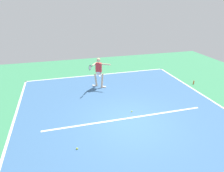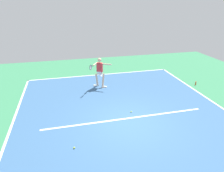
{
  "view_description": "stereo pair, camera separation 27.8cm",
  "coord_description": "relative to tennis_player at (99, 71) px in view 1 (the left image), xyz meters",
  "views": [
    {
      "loc": [
        2.75,
        6.97,
        4.92
      ],
      "look_at": [
        0.23,
        -2.12,
        0.9
      ],
      "focal_mm": 32.57,
      "sensor_mm": 36.0,
      "label": 1
    },
    {
      "loc": [
        2.48,
        7.04,
        4.92
      ],
      "look_at": [
        0.23,
        -2.12,
        0.9
      ],
      "focal_mm": 32.57,
      "sensor_mm": 36.0,
      "label": 2
    }
  ],
  "objects": [
    {
      "name": "court_line_baseline_near",
      "position": [
        -0.47,
        -2.17,
        -1.05
      ],
      "size": [
        9.88,
        0.1,
        0.01
      ],
      "primitive_type": "cube",
      "color": "white",
      "rests_on": "ground_plane"
    },
    {
      "name": "tennis_ball_near_player",
      "position": [
        1.94,
        5.28,
        -1.02
      ],
      "size": [
        0.07,
        0.07,
        0.07
      ],
      "primitive_type": "sphere",
      "color": "#CCE033",
      "rests_on": "ground_plane"
    },
    {
      "name": "court_line_sideline_right",
      "position": [
        4.42,
        4.21,
        -1.05
      ],
      "size": [
        0.1,
        12.85,
        0.01
      ],
      "primitive_type": "cube",
      "color": "white",
      "rests_on": "ground_plane"
    },
    {
      "name": "water_bottle",
      "position": [
        -5.87,
        1.11,
        -0.94
      ],
      "size": [
        0.07,
        0.07,
        0.22
      ],
      "primitive_type": "cylinder",
      "color": "#D84C1E",
      "rests_on": "ground_plane"
    },
    {
      "name": "tennis_player",
      "position": [
        0.0,
        0.0,
        0.0
      ],
      "size": [
        1.36,
        1.1,
        1.82
      ],
      "rotation": [
        0.0,
        0.0,
        -0.55
      ],
      "color": "beige",
      "rests_on": "ground_plane"
    },
    {
      "name": "ground_plane",
      "position": [
        -0.47,
        4.21,
        -1.05
      ],
      "size": [
        21.76,
        21.76,
        0.0
      ],
      "primitive_type": "plane",
      "color": "#388456"
    },
    {
      "name": "court_surface",
      "position": [
        -0.47,
        4.21,
        -1.05
      ],
      "size": [
        9.88,
        12.85,
        0.0
      ],
      "primitive_type": "cube",
      "color": "#38608E",
      "rests_on": "ground_plane"
    },
    {
      "name": "tennis_ball_by_baseline",
      "position": [
        -0.87,
        3.34,
        -1.02
      ],
      "size": [
        0.07,
        0.07,
        0.07
      ],
      "primitive_type": "sphere",
      "color": "#C6E53D",
      "rests_on": "ground_plane"
    },
    {
      "name": "court_line_centre_mark",
      "position": [
        -0.47,
        -1.97,
        -1.05
      ],
      "size": [
        0.1,
        0.3,
        0.01
      ],
      "primitive_type": "cube",
      "color": "white",
      "rests_on": "ground_plane"
    },
    {
      "name": "court_line_sideline_left",
      "position": [
        -5.36,
        4.21,
        -1.05
      ],
      "size": [
        0.1,
        12.85,
        0.01
      ],
      "primitive_type": "cube",
      "color": "white",
      "rests_on": "ground_plane"
    },
    {
      "name": "court_line_service",
      "position": [
        -0.47,
        3.81,
        -1.05
      ],
      "size": [
        7.41,
        0.1,
        0.01
      ],
      "primitive_type": "cube",
      "color": "white",
      "rests_on": "ground_plane"
    }
  ]
}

